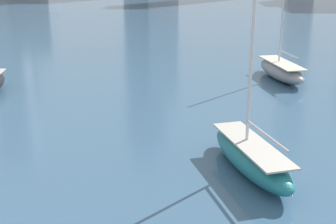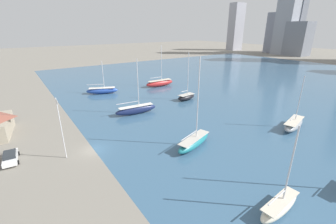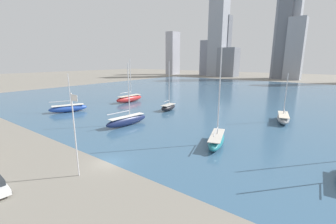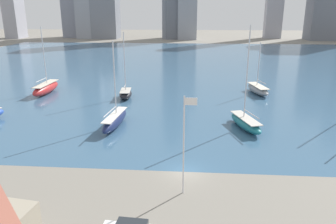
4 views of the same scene
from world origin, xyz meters
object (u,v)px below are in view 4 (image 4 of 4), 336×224
sailboat_gray (258,89)px  sailboat_teal (245,122)px  sailboat_navy (115,120)px  flag_pole (184,142)px  sailboat_red (46,88)px  sailboat_black (126,94)px

sailboat_gray → sailboat_teal: (-5.86, -21.87, 0.04)m
sailboat_navy → sailboat_teal: bearing=7.8°
flag_pole → sailboat_gray: sailboat_gray is taller
sailboat_gray → sailboat_red: bearing=171.4°
flag_pole → sailboat_black: bearing=110.2°
sailboat_black → sailboat_red: 17.97m
sailboat_red → sailboat_teal: 43.62m
sailboat_red → sailboat_black: bearing=-6.0°
sailboat_red → sailboat_gray: bearing=6.1°
sailboat_navy → sailboat_gray: size_ratio=1.21×
flag_pole → sailboat_teal: (8.82, 19.01, -4.47)m
flag_pole → sailboat_teal: size_ratio=0.65×
sailboat_navy → sailboat_black: size_ratio=0.99×
sailboat_black → sailboat_red: size_ratio=0.95×
sailboat_black → sailboat_red: sailboat_red is taller
flag_pole → sailboat_black: 37.58m
sailboat_black → sailboat_teal: (21.72, -16.00, 0.03)m
sailboat_gray → sailboat_teal: 22.64m
flag_pole → sailboat_teal: sailboat_teal is taller
flag_pole → sailboat_teal: 21.43m
sailboat_red → sailboat_teal: bearing=-23.2°
flag_pole → sailboat_black: (-12.89, 35.01, -4.50)m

